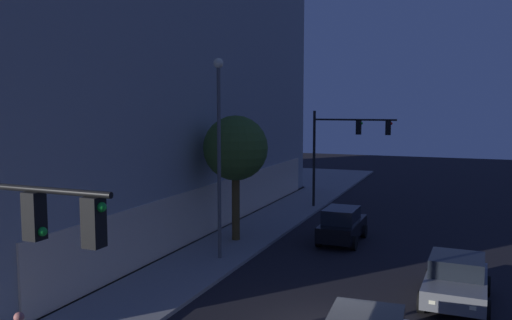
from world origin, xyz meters
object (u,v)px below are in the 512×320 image
(car_black, at_px, (342,225))
(sidewalk_tree, at_px, (236,149))
(traffic_light_far_corner, at_px, (344,140))
(street_lamp_sidewalk, at_px, (219,135))
(traffic_light_near_corner, at_px, (12,249))
(modern_building, at_px, (25,49))
(car_grey, at_px, (456,280))

(car_black, bearing_deg, sidewalk_tree, 111.72)
(traffic_light_far_corner, relative_size, street_lamp_sidewalk, 0.73)
(traffic_light_near_corner, bearing_deg, street_lamp_sidewalk, 8.11)
(car_black, bearing_deg, traffic_light_far_corner, 11.79)
(sidewalk_tree, bearing_deg, street_lamp_sidewalk, -168.84)
(traffic_light_near_corner, distance_m, street_lamp_sidewalk, 13.23)
(modern_building, height_order, traffic_light_near_corner, modern_building)
(modern_building, height_order, street_lamp_sidewalk, modern_building)
(car_black, bearing_deg, street_lamp_sidewalk, 140.20)
(sidewalk_tree, relative_size, car_grey, 1.48)
(sidewalk_tree, bearing_deg, traffic_light_far_corner, -17.54)
(sidewalk_tree, height_order, car_grey, sidewalk_tree)
(modern_building, bearing_deg, sidewalk_tree, -98.16)
(traffic_light_far_corner, xyz_separation_m, car_black, (-8.22, -1.72, -3.73))
(traffic_light_near_corner, xyz_separation_m, street_lamp_sidewalk, (13.01, 1.85, 1.49))
(car_grey, xyz_separation_m, car_black, (6.65, 5.43, 0.07))
(traffic_light_near_corner, xyz_separation_m, car_grey, (11.53, -7.88, -3.23))
(car_black, bearing_deg, modern_building, 89.33)
(sidewalk_tree, distance_m, car_grey, 12.02)
(street_lamp_sidewalk, bearing_deg, traffic_light_near_corner, -171.89)
(modern_building, distance_m, sidewalk_tree, 16.53)
(traffic_light_near_corner, xyz_separation_m, traffic_light_far_corner, (26.40, -0.73, 0.58))
(street_lamp_sidewalk, height_order, car_black, street_lamp_sidewalk)
(traffic_light_far_corner, xyz_separation_m, sidewalk_tree, (-10.19, 3.22, 0.08))
(car_grey, bearing_deg, sidewalk_tree, 65.69)
(modern_building, relative_size, street_lamp_sidewalk, 3.68)
(car_grey, bearing_deg, street_lamp_sidewalk, 81.34)
(traffic_light_far_corner, relative_size, car_black, 1.52)
(car_grey, relative_size, car_black, 1.00)
(modern_building, bearing_deg, traffic_light_near_corner, -135.88)
(traffic_light_near_corner, height_order, sidewalk_tree, sidewalk_tree)
(modern_building, xyz_separation_m, traffic_light_far_corner, (7.98, -18.59, -5.75))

